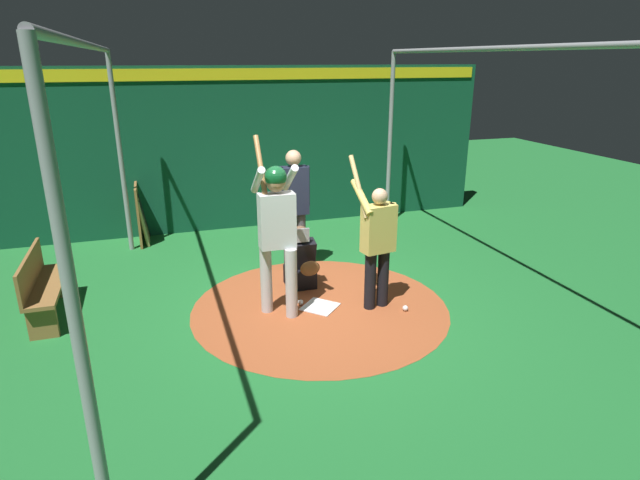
{
  "coord_description": "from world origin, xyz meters",
  "views": [
    {
      "loc": [
        6.0,
        -1.93,
        3.13
      ],
      "look_at": [
        0.0,
        0.0,
        0.95
      ],
      "focal_mm": 29.52,
      "sensor_mm": 36.0,
      "label": 1
    }
  ],
  "objects_px": {
    "umpire": "(294,204)",
    "baseball_1": "(405,308)",
    "catcher": "(301,264)",
    "visitor": "(377,240)",
    "baseball_0": "(301,302)",
    "bench": "(43,285)",
    "bat_rack": "(140,213)",
    "home_plate": "(320,307)",
    "batter": "(277,225)"
  },
  "relations": [
    {
      "from": "home_plate",
      "to": "visitor",
      "type": "bearing_deg",
      "value": 75.74
    },
    {
      "from": "bat_rack",
      "to": "catcher",
      "type": "bearing_deg",
      "value": 36.33
    },
    {
      "from": "catcher",
      "to": "umpire",
      "type": "distance_m",
      "value": 0.98
    },
    {
      "from": "bench",
      "to": "home_plate",
      "type": "bearing_deg",
      "value": 76.29
    },
    {
      "from": "umpire",
      "to": "baseball_0",
      "type": "relative_size",
      "value": 25.28
    },
    {
      "from": "umpire",
      "to": "bat_rack",
      "type": "relative_size",
      "value": 1.59
    },
    {
      "from": "batter",
      "to": "baseball_1",
      "type": "xyz_separation_m",
      "value": [
        0.45,
        1.59,
        -1.15
      ]
    },
    {
      "from": "catcher",
      "to": "bench",
      "type": "bearing_deg",
      "value": -91.82
    },
    {
      "from": "home_plate",
      "to": "baseball_1",
      "type": "height_order",
      "value": "baseball_1"
    },
    {
      "from": "home_plate",
      "to": "umpire",
      "type": "relative_size",
      "value": 0.22
    },
    {
      "from": "baseball_0",
      "to": "bat_rack",
      "type": "bearing_deg",
      "value": -150.47
    },
    {
      "from": "home_plate",
      "to": "baseball_0",
      "type": "bearing_deg",
      "value": -122.86
    },
    {
      "from": "visitor",
      "to": "baseball_0",
      "type": "distance_m",
      "value": 1.34
    },
    {
      "from": "batter",
      "to": "bench",
      "type": "bearing_deg",
      "value": -106.08
    },
    {
      "from": "bat_rack",
      "to": "bench",
      "type": "distance_m",
      "value": 3.09
    },
    {
      "from": "batter",
      "to": "visitor",
      "type": "distance_m",
      "value": 1.31
    },
    {
      "from": "bat_rack",
      "to": "baseball_1",
      "type": "bearing_deg",
      "value": 38.31
    },
    {
      "from": "visitor",
      "to": "baseball_0",
      "type": "xyz_separation_m",
      "value": [
        -0.33,
        -0.94,
        -0.89
      ]
    },
    {
      "from": "batter",
      "to": "baseball_0",
      "type": "bearing_deg",
      "value": 112.54
    },
    {
      "from": "visitor",
      "to": "bench",
      "type": "xyz_separation_m",
      "value": [
        -1.01,
        -4.11,
        -0.5
      ]
    },
    {
      "from": "batter",
      "to": "catcher",
      "type": "bearing_deg",
      "value": 144.81
    },
    {
      "from": "visitor",
      "to": "bench",
      "type": "relative_size",
      "value": 1.4
    },
    {
      "from": "catcher",
      "to": "batter",
      "type": "bearing_deg",
      "value": -35.19
    },
    {
      "from": "bench",
      "to": "baseball_1",
      "type": "height_order",
      "value": "bench"
    },
    {
      "from": "umpire",
      "to": "baseball_1",
      "type": "xyz_separation_m",
      "value": [
        1.85,
        0.99,
        -1.02
      ]
    },
    {
      "from": "home_plate",
      "to": "batter",
      "type": "bearing_deg",
      "value": -91.01
    },
    {
      "from": "batter",
      "to": "bench",
      "type": "xyz_separation_m",
      "value": [
        -0.82,
        -2.84,
        -0.76
      ]
    },
    {
      "from": "catcher",
      "to": "baseball_0",
      "type": "relative_size",
      "value": 12.57
    },
    {
      "from": "batter",
      "to": "baseball_1",
      "type": "distance_m",
      "value": 2.01
    },
    {
      "from": "catcher",
      "to": "bat_rack",
      "type": "bearing_deg",
      "value": -143.67
    },
    {
      "from": "bench",
      "to": "baseball_1",
      "type": "xyz_separation_m",
      "value": [
        1.27,
        4.43,
        -0.39
      ]
    },
    {
      "from": "bat_rack",
      "to": "bench",
      "type": "xyz_separation_m",
      "value": [
        2.86,
        -1.17,
        -0.05
      ]
    },
    {
      "from": "home_plate",
      "to": "visitor",
      "type": "relative_size",
      "value": 0.21
    },
    {
      "from": "baseball_1",
      "to": "umpire",
      "type": "bearing_deg",
      "value": -151.93
    },
    {
      "from": "home_plate",
      "to": "baseball_0",
      "type": "xyz_separation_m",
      "value": [
        -0.15,
        -0.23,
        0.03
      ]
    },
    {
      "from": "umpire",
      "to": "bat_rack",
      "type": "xyz_separation_m",
      "value": [
        -2.28,
        -2.27,
        -0.58
      ]
    },
    {
      "from": "batter",
      "to": "umpire",
      "type": "relative_size",
      "value": 1.2
    },
    {
      "from": "batter",
      "to": "bench",
      "type": "height_order",
      "value": "batter"
    },
    {
      "from": "bat_rack",
      "to": "baseball_0",
      "type": "distance_m",
      "value": 4.09
    },
    {
      "from": "catcher",
      "to": "umpire",
      "type": "xyz_separation_m",
      "value": [
        -0.68,
        0.1,
        0.7
      ]
    },
    {
      "from": "home_plate",
      "to": "catcher",
      "type": "xyz_separation_m",
      "value": [
        -0.72,
        -0.05,
        0.35
      ]
    },
    {
      "from": "batter",
      "to": "visitor",
      "type": "bearing_deg",
      "value": 81.43
    },
    {
      "from": "visitor",
      "to": "bat_rack",
      "type": "distance_m",
      "value": 4.88
    },
    {
      "from": "baseball_0",
      "to": "catcher",
      "type": "bearing_deg",
      "value": 163.24
    },
    {
      "from": "umpire",
      "to": "visitor",
      "type": "bearing_deg",
      "value": 22.89
    },
    {
      "from": "home_plate",
      "to": "visitor",
      "type": "distance_m",
      "value": 1.18
    },
    {
      "from": "catcher",
      "to": "visitor",
      "type": "height_order",
      "value": "visitor"
    },
    {
      "from": "umpire",
      "to": "baseball_0",
      "type": "distance_m",
      "value": 1.64
    },
    {
      "from": "baseball_0",
      "to": "umpire",
      "type": "bearing_deg",
      "value": 167.92
    },
    {
      "from": "home_plate",
      "to": "bench",
      "type": "distance_m",
      "value": 3.52
    }
  ]
}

